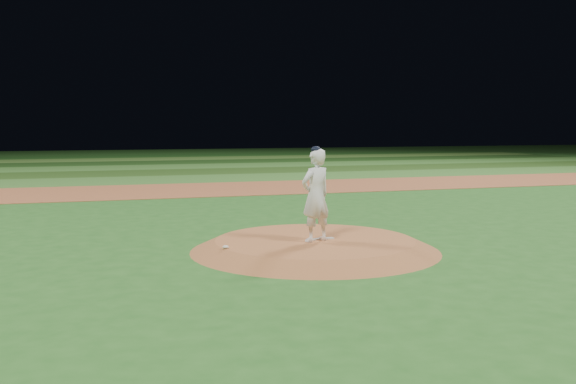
{
  "coord_description": "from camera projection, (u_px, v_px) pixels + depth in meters",
  "views": [
    {
      "loc": [
        -4.73,
        -13.17,
        2.77
      ],
      "look_at": [
        0.0,
        2.0,
        1.1
      ],
      "focal_mm": 40.0,
      "sensor_mm": 36.0,
      "label": 1
    }
  ],
  "objects": [
    {
      "name": "pitchers_mound",
      "position": [
        315.0,
        245.0,
        14.18
      ],
      "size": [
        5.5,
        5.5,
        0.25
      ],
      "primitive_type": "cone",
      "color": "#9F5C31",
      "rests_on": "ground"
    },
    {
      "name": "outfield_stripe_4",
      "position": [
        150.0,
        159.0,
        51.69
      ],
      "size": [
        70.0,
        5.0,
        0.02
      ],
      "primitive_type": "cube",
      "color": "#477B2C",
      "rests_on": "ground"
    },
    {
      "name": "outfield_stripe_5",
      "position": [
        145.0,
        156.0,
        56.44
      ],
      "size": [
        70.0,
        5.0,
        0.02
      ],
      "primitive_type": "cube",
      "color": "#1D4F19",
      "rests_on": "ground"
    },
    {
      "name": "outfield_stripe_2",
      "position": [
        164.0,
        167.0,
        42.2
      ],
      "size": [
        70.0,
        5.0,
        0.02
      ],
      "primitive_type": "cube",
      "color": "#366E28",
      "rests_on": "ground"
    },
    {
      "name": "outfield_stripe_0",
      "position": [
        186.0,
        179.0,
        32.7
      ],
      "size": [
        70.0,
        5.0,
        0.02
      ],
      "primitive_type": "cube",
      "color": "#336825",
      "rests_on": "ground"
    },
    {
      "name": "pitcher_on_mound",
      "position": [
        316.0,
        195.0,
        13.81
      ],
      "size": [
        0.86,
        0.71,
        2.06
      ],
      "color": "white",
      "rests_on": "pitchers_mound"
    },
    {
      "name": "ground",
      "position": [
        315.0,
        250.0,
        14.19
      ],
      "size": [
        120.0,
        120.0,
        0.0
      ],
      "primitive_type": "plane",
      "color": "#22581C",
      "rests_on": "ground"
    },
    {
      "name": "infield_dirt_band",
      "position": [
        205.0,
        189.0,
        27.48
      ],
      "size": [
        70.0,
        6.0,
        0.02
      ],
      "primitive_type": "cube",
      "color": "brown",
      "rests_on": "ground"
    },
    {
      "name": "outfield_stripe_3",
      "position": [
        156.0,
        163.0,
        46.95
      ],
      "size": [
        70.0,
        5.0,
        0.02
      ],
      "primitive_type": "cube",
      "color": "#1A3F14",
      "rests_on": "ground"
    },
    {
      "name": "outfield_stripe_1",
      "position": [
        174.0,
        172.0,
        37.45
      ],
      "size": [
        70.0,
        5.0,
        0.02
      ],
      "primitive_type": "cube",
      "color": "#224416",
      "rests_on": "ground"
    },
    {
      "name": "pitching_rubber",
      "position": [
        322.0,
        239.0,
        14.15
      ],
      "size": [
        0.54,
        0.18,
        0.03
      ],
      "primitive_type": "cube",
      "rotation": [
        0.0,
        0.0,
        0.1
      ],
      "color": "white",
      "rests_on": "pitchers_mound"
    },
    {
      "name": "rosin_bag",
      "position": [
        226.0,
        247.0,
        13.08
      ],
      "size": [
        0.12,
        0.12,
        0.07
      ],
      "primitive_type": "ellipsoid",
      "color": "silver",
      "rests_on": "pitchers_mound"
    }
  ]
}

